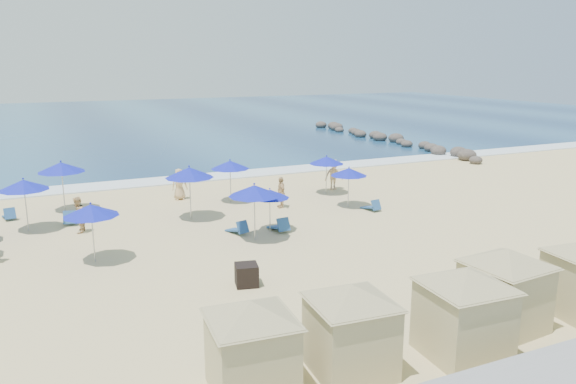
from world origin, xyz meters
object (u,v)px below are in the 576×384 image
(trash_bin, at_px, (247,275))
(beachgoer_2, at_px, (281,192))
(umbrella_2, at_px, (24,185))
(beachgoer_3, at_px, (334,175))
(umbrella_10, at_px, (349,172))
(beachgoer_1, at_px, (78,215))
(umbrella_8, at_px, (230,165))
(umbrella_5, at_px, (254,191))
(umbrella_6, at_px, (189,173))
(umbrella_7, at_px, (270,194))
(rock_jetty, at_px, (386,138))
(umbrella_9, at_px, (327,160))
(umbrella_4, at_px, (61,167))
(beachgoer_4, at_px, (179,184))
(cabana_0, at_px, (251,335))
(cabana_3, at_px, (506,278))
(cabana_1, at_px, (351,317))
(umbrella_3, at_px, (91,210))
(cabana_2, at_px, (465,301))

(trash_bin, relative_size, beachgoer_2, 0.46)
(umbrella_2, xyz_separation_m, beachgoer_3, (16.98, 1.57, -1.25))
(umbrella_10, distance_m, beachgoer_1, 13.63)
(umbrella_8, height_order, beachgoer_2, umbrella_8)
(umbrella_5, xyz_separation_m, beachgoer_3, (7.97, 7.22, -1.30))
(umbrella_6, distance_m, beachgoer_2, 5.20)
(umbrella_6, height_order, umbrella_7, umbrella_6)
(trash_bin, relative_size, beachgoer_1, 0.46)
(rock_jetty, distance_m, umbrella_5, 32.59)
(umbrella_9, bearing_deg, beachgoer_2, -154.26)
(umbrella_4, distance_m, umbrella_7, 11.42)
(beachgoer_4, bearing_deg, cabana_0, -97.98)
(umbrella_10, bearing_deg, trash_bin, -138.15)
(cabana_3, xyz_separation_m, umbrella_2, (-12.54, 16.42, 0.63))
(umbrella_7, relative_size, umbrella_8, 0.85)
(cabana_1, xyz_separation_m, umbrella_4, (-5.50, 19.63, 0.86))
(umbrella_4, height_order, umbrella_9, umbrella_4)
(umbrella_4, bearing_deg, umbrella_3, -86.33)
(umbrella_3, relative_size, umbrella_9, 1.04)
(umbrella_6, bearing_deg, cabana_2, -79.20)
(trash_bin, height_order, cabana_2, cabana_2)
(umbrella_5, distance_m, umbrella_9, 9.53)
(rock_jetty, height_order, beachgoer_3, beachgoer_3)
(rock_jetty, xyz_separation_m, cabana_1, (-24.47, -34.20, 1.11))
(umbrella_3, bearing_deg, umbrella_10, 13.37)
(cabana_1, bearing_deg, cabana_0, 175.90)
(rock_jetty, xyz_separation_m, cabana_2, (-21.36, -34.74, 1.18))
(umbrella_2, bearing_deg, umbrella_6, -9.21)
(beachgoer_4, bearing_deg, rock_jetty, 32.63)
(umbrella_8, xyz_separation_m, beachgoer_1, (-8.19, -2.56, -1.26))
(beachgoer_2, height_order, beachgoer_4, beachgoer_4)
(umbrella_4, height_order, umbrella_7, umbrella_4)
(rock_jetty, xyz_separation_m, cabana_3, (-19.21, -34.04, 1.18))
(beachgoer_2, bearing_deg, cabana_1, -11.48)
(cabana_2, distance_m, umbrella_8, 18.40)
(cabana_1, distance_m, beachgoer_3, 20.59)
(cabana_2, relative_size, umbrella_3, 1.78)
(cabana_0, height_order, cabana_2, cabana_2)
(trash_bin, distance_m, beachgoer_2, 10.76)
(cabana_0, bearing_deg, trash_bin, 70.49)
(cabana_2, bearing_deg, umbrella_4, 113.15)
(umbrella_9, relative_size, beachgoer_2, 1.39)
(beachgoer_3, bearing_deg, trash_bin, -127.85)
(rock_jetty, distance_m, umbrella_7, 31.16)
(beachgoer_1, relative_size, beachgoer_2, 1.01)
(umbrella_2, relative_size, umbrella_8, 1.04)
(umbrella_4, bearing_deg, umbrella_7, -43.11)
(cabana_2, xyz_separation_m, umbrella_5, (-1.39, 11.48, 0.68))
(cabana_0, height_order, beachgoer_3, cabana_0)
(umbrella_2, relative_size, umbrella_5, 0.98)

